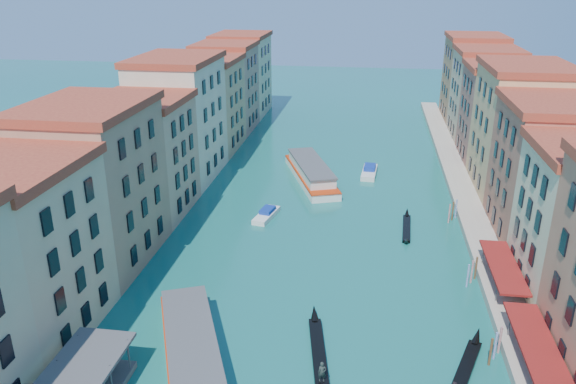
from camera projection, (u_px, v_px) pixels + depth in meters
name	position (u px, v px, depth m)	size (l,w,h in m)	color
left_bank_palazzos	(167.00, 132.00, 90.87)	(12.80, 128.40, 21.00)	tan
right_bank_palazzos	(528.00, 146.00, 83.47)	(12.80, 128.40, 21.00)	brown
quay	(466.00, 200.00, 87.93)	(4.00, 140.00, 1.00)	#AD9E8B
restaurant_awnings	(542.00, 356.00, 48.31)	(3.20, 44.55, 3.12)	maroon
mooring_poles_right	(490.00, 330.00, 54.69)	(1.44, 54.24, 3.20)	brown
vaporetto_near	(192.00, 351.00, 51.37)	(12.43, 20.94, 3.09)	white
vaporetto_far	(311.00, 172.00, 97.63)	(11.90, 21.86, 3.20)	white
gondola_fore	(318.00, 350.00, 53.01)	(3.29, 13.47, 2.69)	black
gondola_right	(463.00, 373.00, 49.94)	(5.48, 12.74, 2.64)	black
gondola_far	(407.00, 227.00, 79.07)	(1.54, 11.40, 1.61)	black
motorboat_mid	(267.00, 214.00, 82.85)	(3.30, 6.66, 1.32)	white
motorboat_far	(369.00, 171.00, 100.51)	(2.93, 7.80, 1.58)	silver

